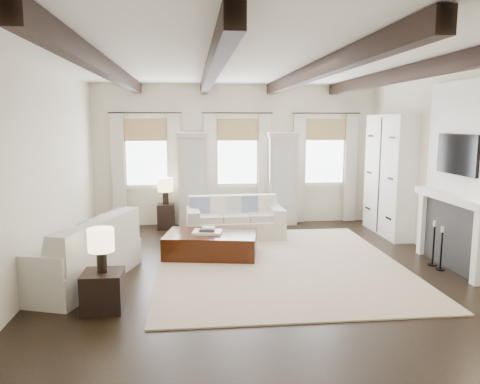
{
  "coord_description": "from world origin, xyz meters",
  "views": [
    {
      "loc": [
        -1.06,
        -6.97,
        2.37
      ],
      "look_at": [
        -0.22,
        1.0,
        1.15
      ],
      "focal_mm": 35.0,
      "sensor_mm": 36.0,
      "label": 1
    }
  ],
  "objects": [
    {
      "name": "ground",
      "position": [
        0.0,
        0.0,
        0.0
      ],
      "size": [
        7.5,
        7.5,
        0.0
      ],
      "primitive_type": "plane",
      "color": "black",
      "rests_on": "ground"
    },
    {
      "name": "room_shell",
      "position": [
        0.75,
        0.9,
        1.89
      ],
      "size": [
        6.54,
        7.54,
        3.22
      ],
      "color": "silver",
      "rests_on": "ground"
    },
    {
      "name": "area_rug",
      "position": [
        0.38,
        0.47,
        0.01
      ],
      "size": [
        3.98,
        4.7,
        0.02
      ],
      "primitive_type": "cube",
      "color": "#C4B09A",
      "rests_on": "ground"
    },
    {
      "name": "sofa_back",
      "position": [
        -0.18,
        2.39,
        0.34
      ],
      "size": [
        1.98,
        0.96,
        0.84
      ],
      "color": "silver",
      "rests_on": "ground"
    },
    {
      "name": "sofa_left",
      "position": [
        -2.68,
        -0.09,
        0.39
      ],
      "size": [
        1.66,
        2.44,
        0.96
      ],
      "color": "silver",
      "rests_on": "ground"
    },
    {
      "name": "ottoman",
      "position": [
        -0.73,
        1.06,
        0.21
      ],
      "size": [
        1.73,
        1.24,
        0.41
      ],
      "primitive_type": "cube",
      "rotation": [
        0.0,
        0.0,
        -0.17
      ],
      "color": "black",
      "rests_on": "ground"
    },
    {
      "name": "tray",
      "position": [
        -0.79,
        1.07,
        0.43
      ],
      "size": [
        0.56,
        0.46,
        0.04
      ],
      "primitive_type": "cube",
      "rotation": [
        0.0,
        0.0,
        -0.17
      ],
      "color": "white",
      "rests_on": "ottoman"
    },
    {
      "name": "book_lower",
      "position": [
        -0.8,
        1.05,
        0.47
      ],
      "size": [
        0.29,
        0.24,
        0.04
      ],
      "primitive_type": "cube",
      "rotation": [
        0.0,
        0.0,
        -0.17
      ],
      "color": "#262628",
      "rests_on": "tray"
    },
    {
      "name": "book_upper",
      "position": [
        -0.77,
        1.06,
        0.51
      ],
      "size": [
        0.25,
        0.21,
        0.03
      ],
      "primitive_type": "cube",
      "rotation": [
        0.0,
        0.0,
        -0.17
      ],
      "color": "beige",
      "rests_on": "book_lower"
    },
    {
      "name": "side_table_front",
      "position": [
        -2.19,
        -1.18,
        0.25
      ],
      "size": [
        0.5,
        0.5,
        0.5
      ],
      "primitive_type": "cube",
      "color": "black",
      "rests_on": "ground"
    },
    {
      "name": "lamp_front",
      "position": [
        -2.19,
        -1.18,
        0.88
      ],
      "size": [
        0.32,
        0.32,
        0.56
      ],
      "color": "black",
      "rests_on": "side_table_front"
    },
    {
      "name": "side_table_back",
      "position": [
        -1.63,
        3.3,
        0.28
      ],
      "size": [
        0.37,
        0.37,
        0.56
      ],
      "primitive_type": "cube",
      "color": "black",
      "rests_on": "ground"
    },
    {
      "name": "lamp_back",
      "position": [
        -1.63,
        3.3,
        0.95
      ],
      "size": [
        0.33,
        0.33,
        0.58
      ],
      "color": "black",
      "rests_on": "side_table_back"
    },
    {
      "name": "candlestick_near",
      "position": [
        2.9,
        -0.11,
        0.3
      ],
      "size": [
        0.14,
        0.14,
        0.71
      ],
      "color": "black",
      "rests_on": "ground"
    },
    {
      "name": "candlestick_far",
      "position": [
        2.9,
        0.14,
        0.31
      ],
      "size": [
        0.15,
        0.15,
        0.75
      ],
      "color": "black",
      "rests_on": "ground"
    }
  ]
}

